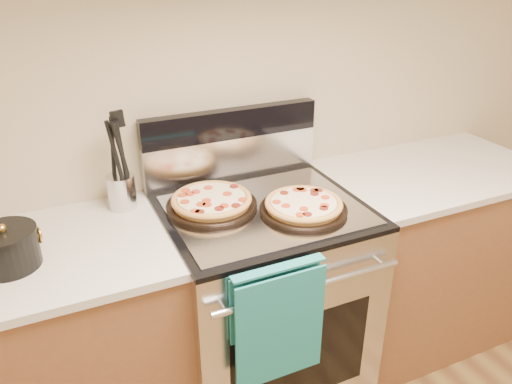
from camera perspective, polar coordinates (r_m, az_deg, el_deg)
name	(u,v)px	position (r m, az deg, el deg)	size (l,w,h in m)	color
wall_back	(226,75)	(2.06, -3.43, 13.16)	(4.00, 4.00, 0.00)	#C4B58E
range_body	(262,305)	(2.16, 0.69, -12.82)	(0.76, 0.68, 0.90)	#B7B7BC
oven_window	(301,358)	(1.94, 5.11, -18.42)	(0.56, 0.01, 0.40)	black
cooktop	(263,209)	(1.91, 0.76, -2.00)	(0.76, 0.68, 0.02)	black
backsplash_lower	(232,157)	(2.12, -2.79, 3.97)	(0.76, 0.06, 0.18)	silver
backsplash_upper	(231,124)	(2.07, -2.88, 7.82)	(0.76, 0.06, 0.12)	black
oven_handle	(311,287)	(1.69, 6.25, -10.76)	(0.03, 0.03, 0.70)	silver
dish_towel	(278,321)	(1.70, 2.48, -14.51)	(0.32, 0.05, 0.42)	#1A8279
foil_sheet	(266,210)	(1.88, 1.15, -2.04)	(0.70, 0.55, 0.01)	gray
cabinet_left	(39,367)	(2.07, -23.52, -17.88)	(1.00, 0.62, 0.88)	brown
countertop_left	(12,263)	(1.81, -26.07, -7.25)	(1.02, 0.64, 0.03)	beige
cabinet_right	(420,256)	(2.62, 18.26, -6.96)	(1.00, 0.62, 0.88)	brown
countertop_right	(435,172)	(2.41, 19.75, 2.19)	(1.02, 0.64, 0.03)	beige
pepperoni_pizza_back	(212,202)	(1.89, -5.09, -1.11)	(0.34, 0.34, 0.05)	#A67032
pepperoni_pizza_front	(304,206)	(1.86, 5.46, -1.60)	(0.32, 0.32, 0.04)	#A67032
utensil_crock	(122,192)	(1.96, -15.09, 0.05)	(0.11, 0.11, 0.13)	silver
saucepan	(7,250)	(1.73, -26.58, -5.97)	(0.19, 0.19, 0.12)	black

